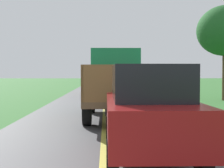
{
  "coord_description": "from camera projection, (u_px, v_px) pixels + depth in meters",
  "views": [
    {
      "loc": [
        0.05,
        -0.05,
        1.84
      ],
      "look_at": [
        0.3,
        11.85,
        1.4
      ],
      "focal_mm": 48.8,
      "sensor_mm": 36.0,
      "label": 1
    }
  ],
  "objects": [
    {
      "name": "following_car",
      "position": [
        148.0,
        110.0,
        6.34
      ],
      "size": [
        1.74,
        4.1,
        1.92
      ],
      "color": "maroon",
      "rests_on": "road_surface"
    },
    {
      "name": "banana_truck_far",
      "position": [
        111.0,
        77.0,
        24.83
      ],
      "size": [
        2.38,
        5.81,
        2.8
      ],
      "color": "#2D2D30",
      "rests_on": "road_surface"
    },
    {
      "name": "banana_truck_near",
      "position": [
        116.0,
        82.0,
        12.53
      ],
      "size": [
        2.38,
        5.82,
        2.8
      ],
      "color": "#2D2D30",
      "rests_on": "road_surface"
    }
  ]
}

